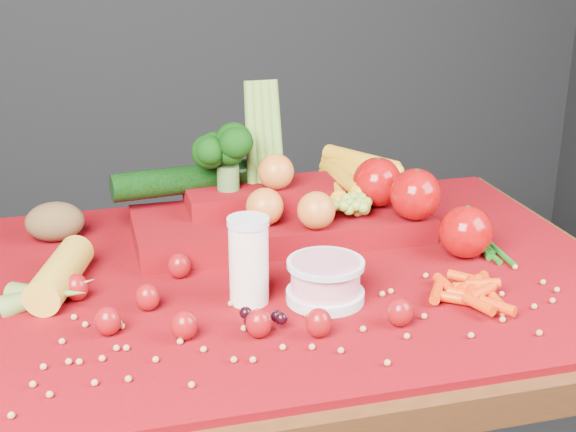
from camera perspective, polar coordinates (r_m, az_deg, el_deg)
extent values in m
cube|color=#371C0C|center=(1.33, 0.22, -5.34)|extent=(1.10, 0.80, 0.05)
cube|color=#371C0C|center=(1.78, -18.33, -13.18)|extent=(0.06, 0.06, 0.70)
cube|color=#371C0C|center=(1.94, 11.60, -9.43)|extent=(0.06, 0.06, 0.70)
cube|color=#730308|center=(1.32, 0.22, -4.13)|extent=(1.05, 0.75, 0.01)
cylinder|color=white|center=(1.19, -2.81, -3.17)|extent=(0.06, 0.06, 0.13)
cylinder|color=silver|center=(1.16, -2.86, -0.39)|extent=(0.06, 0.06, 0.01)
cylinder|color=silver|center=(1.22, 2.66, -5.66)|extent=(0.12, 0.12, 0.02)
cylinder|color=#FA9CBA|center=(1.20, 2.68, -4.28)|extent=(0.10, 0.10, 0.05)
cylinder|color=silver|center=(1.19, 2.70, -3.41)|extent=(0.12, 0.12, 0.01)
ellipsoid|color=#900012|center=(1.20, -9.96, -5.69)|extent=(0.04, 0.04, 0.04)
cone|color=#0D4912|center=(1.19, -10.02, -4.83)|extent=(0.03, 0.03, 0.01)
ellipsoid|color=#900012|center=(1.14, -12.68, -7.29)|extent=(0.04, 0.04, 0.04)
cone|color=#0D4912|center=(1.13, -12.76, -6.40)|extent=(0.03, 0.03, 0.01)
ellipsoid|color=#900012|center=(1.11, -7.39, -7.72)|extent=(0.04, 0.04, 0.04)
cone|color=#0D4912|center=(1.10, -7.44, -6.81)|extent=(0.03, 0.03, 0.01)
ellipsoid|color=#900012|center=(1.11, -2.09, -7.63)|extent=(0.04, 0.04, 0.04)
cone|color=#0D4912|center=(1.10, -2.10, -6.71)|extent=(0.03, 0.03, 0.01)
ellipsoid|color=#900012|center=(1.11, 2.20, -7.60)|extent=(0.04, 0.04, 0.04)
cone|color=#0D4912|center=(1.10, 2.22, -6.68)|extent=(0.03, 0.03, 0.01)
ellipsoid|color=#900012|center=(1.15, 7.98, -6.80)|extent=(0.04, 0.04, 0.04)
cone|color=#0D4912|center=(1.14, 8.03, -5.91)|extent=(0.03, 0.03, 0.01)
ellipsoid|color=#900012|center=(1.29, -7.75, -3.51)|extent=(0.04, 0.04, 0.04)
cone|color=#0D4912|center=(1.29, -7.79, -2.69)|extent=(0.03, 0.03, 0.01)
ellipsoid|color=#900012|center=(1.25, -14.81, -4.93)|extent=(0.04, 0.04, 0.04)
cone|color=#0D4912|center=(1.24, -14.89, -4.10)|extent=(0.03, 0.03, 0.01)
cylinder|color=gold|center=(1.28, -15.89, -3.98)|extent=(0.11, 0.19, 0.06)
ellipsoid|color=brown|center=(1.48, -16.25, -0.39)|extent=(0.10, 0.08, 0.07)
cube|color=#730308|center=(1.44, -0.56, -0.59)|extent=(0.52, 0.22, 0.04)
cube|color=#730308|center=(1.47, -1.80, 1.48)|extent=(0.28, 0.12, 0.03)
sphere|color=maroon|center=(1.41, 9.05, 1.53)|extent=(0.09, 0.09, 0.09)
sphere|color=maroon|center=(1.38, 12.54, -1.09)|extent=(0.09, 0.09, 0.09)
sphere|color=maroon|center=(1.46, 6.38, 2.41)|extent=(0.09, 0.09, 0.09)
sphere|color=#B65E1F|center=(1.37, -1.67, 0.66)|extent=(0.07, 0.07, 0.07)
sphere|color=#B65E1F|center=(1.35, 2.02, 0.40)|extent=(0.07, 0.07, 0.07)
sphere|color=#B65E1F|center=(1.44, -0.87, 3.17)|extent=(0.07, 0.07, 0.07)
cylinder|color=gold|center=(1.53, 3.19, 2.15)|extent=(0.06, 0.18, 0.04)
cylinder|color=gold|center=(1.53, 3.91, 2.74)|extent=(0.04, 0.18, 0.04)
cylinder|color=gold|center=(1.53, 4.64, 3.33)|extent=(0.08, 0.18, 0.04)
cylinder|color=gold|center=(1.53, 5.19, 3.91)|extent=(0.11, 0.18, 0.04)
cylinder|color=#3F662D|center=(1.45, -4.28, 2.76)|extent=(0.04, 0.04, 0.04)
cylinder|color=olive|center=(1.48, -2.63, 5.32)|extent=(0.03, 0.06, 0.22)
cylinder|color=olive|center=(1.48, -2.03, 5.37)|extent=(0.02, 0.06, 0.22)
cylinder|color=olive|center=(1.49, -1.42, 5.41)|extent=(0.02, 0.06, 0.22)
cylinder|color=olive|center=(1.49, -0.82, 5.45)|extent=(0.03, 0.06, 0.22)
cylinder|color=black|center=(1.48, -7.47, 2.54)|extent=(0.26, 0.08, 0.05)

